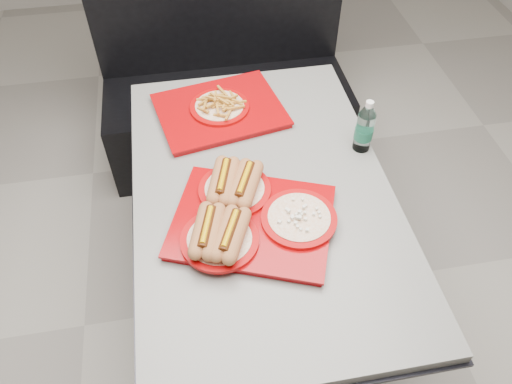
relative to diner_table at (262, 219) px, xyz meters
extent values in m
plane|color=#9F9A8E|center=(0.00, 0.00, -0.58)|extent=(6.00, 6.00, 0.00)
cylinder|color=black|center=(0.00, 0.00, -0.56)|extent=(0.52, 0.52, 0.05)
cylinder|color=black|center=(0.00, 0.00, -0.20)|extent=(0.11, 0.11, 0.66)
cube|color=black|center=(0.00, 0.00, 0.12)|extent=(0.92, 1.42, 0.01)
cube|color=gray|center=(0.00, 0.00, 0.15)|extent=(0.90, 1.40, 0.04)
cube|color=black|center=(0.00, 1.02, -0.36)|extent=(1.30, 0.55, 0.45)
cube|color=black|center=(0.00, 1.26, 0.22)|extent=(1.30, 0.10, 1.10)
cube|color=#9A0407|center=(-0.06, -0.15, 0.18)|extent=(0.60, 0.54, 0.02)
cube|color=#9A0407|center=(-0.06, -0.15, 0.19)|extent=(0.62, 0.56, 0.01)
cylinder|color=#A40506|center=(-0.18, -0.22, 0.20)|extent=(0.25, 0.25, 0.01)
cylinder|color=white|center=(-0.18, -0.22, 0.21)|extent=(0.20, 0.20, 0.01)
cylinder|color=#A40506|center=(-0.10, -0.02, 0.20)|extent=(0.25, 0.25, 0.01)
cylinder|color=white|center=(-0.10, -0.02, 0.21)|extent=(0.20, 0.20, 0.01)
cylinder|color=#A40506|center=(0.09, -0.18, 0.20)|extent=(0.25, 0.25, 0.01)
cylinder|color=white|center=(0.09, -0.18, 0.21)|extent=(0.20, 0.20, 0.01)
cube|color=#9A0407|center=(-0.09, 0.44, 0.17)|extent=(0.54, 0.46, 0.02)
cube|color=#9A0407|center=(-0.09, 0.44, 0.19)|extent=(0.55, 0.47, 0.01)
cylinder|color=#A40506|center=(-0.09, 0.44, 0.20)|extent=(0.24, 0.24, 0.01)
cylinder|color=white|center=(-0.09, 0.44, 0.21)|extent=(0.20, 0.20, 0.01)
cylinder|color=silver|center=(0.41, 0.15, 0.24)|extent=(0.07, 0.07, 0.16)
cylinder|color=#175D42|center=(0.41, 0.15, 0.24)|extent=(0.07, 0.07, 0.04)
cone|color=silver|center=(0.41, 0.15, 0.34)|extent=(0.07, 0.07, 0.04)
cylinder|color=silver|center=(0.41, 0.15, 0.37)|extent=(0.03, 0.03, 0.02)
camera|label=1|loc=(-0.23, -1.16, 1.46)|focal=35.00mm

